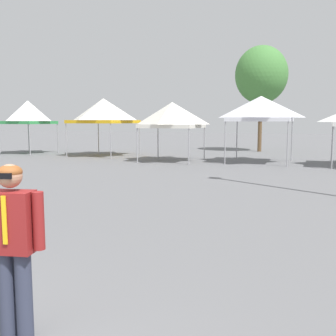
% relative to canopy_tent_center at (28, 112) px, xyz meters
% --- Properties ---
extents(canopy_tent_center, '(2.84, 2.84, 3.56)m').
position_rel_canopy_tent_center_xyz_m(canopy_tent_center, '(0.00, 0.00, 0.00)').
color(canopy_tent_center, '#9E9EA3').
rests_on(canopy_tent_center, ground).
extents(canopy_tent_behind_right, '(3.63, 3.63, 3.60)m').
position_rel_canopy_tent_center_xyz_m(canopy_tent_behind_right, '(5.63, 0.54, 0.05)').
color(canopy_tent_behind_right, '#9E9EA3').
rests_on(canopy_tent_behind_right, ground).
extents(canopy_tent_far_right, '(3.12, 3.12, 3.20)m').
position_rel_canopy_tent_center_xyz_m(canopy_tent_far_right, '(10.97, -0.98, -0.26)').
color(canopy_tent_far_right, '#9E9EA3').
rests_on(canopy_tent_far_right, ground).
extents(canopy_tent_behind_left, '(3.33, 3.33, 3.49)m').
position_rel_canopy_tent_center_xyz_m(canopy_tent_behind_left, '(15.51, 0.17, 0.05)').
color(canopy_tent_behind_left, '#9E9EA3').
rests_on(canopy_tent_behind_left, ground).
extents(person_foreground, '(0.63, 0.34, 1.78)m').
position_rel_canopy_tent_center_xyz_m(person_foreground, '(16.50, -18.04, -1.74)').
color(person_foreground, '#33384C').
rests_on(person_foreground, ground).
extents(tree_behind_tents_right, '(3.69, 3.69, 7.48)m').
position_rel_canopy_tent_center_xyz_m(tree_behind_tents_right, '(14.08, 7.91, 2.66)').
color(tree_behind_tents_right, brown).
rests_on(tree_behind_tents_right, ground).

